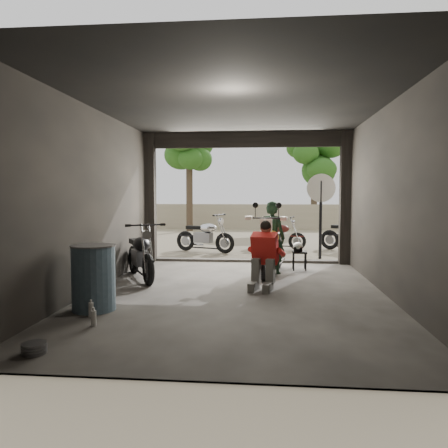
% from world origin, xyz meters
% --- Properties ---
extents(ground, '(80.00, 80.00, 0.00)m').
position_xyz_m(ground, '(0.00, 0.00, 0.00)').
color(ground, '#7A6D56').
rests_on(ground, ground).
extents(garage, '(7.00, 7.13, 3.20)m').
position_xyz_m(garage, '(0.00, 0.55, 1.28)').
color(garage, '#2D2B28').
rests_on(garage, ground).
extents(boundary_wall, '(18.00, 0.30, 1.20)m').
position_xyz_m(boundary_wall, '(0.00, 14.00, 0.60)').
color(boundary_wall, gray).
rests_on(boundary_wall, ground).
extents(tree_left, '(2.20, 2.20, 5.60)m').
position_xyz_m(tree_left, '(-3.00, 12.50, 3.99)').
color(tree_left, '#382B1E').
rests_on(tree_left, ground).
extents(tree_right, '(2.20, 2.20, 5.00)m').
position_xyz_m(tree_right, '(2.80, 14.00, 3.56)').
color(tree_right, '#382B1E').
rests_on(tree_right, ground).
extents(main_bike, '(1.16, 2.04, 1.28)m').
position_xyz_m(main_bike, '(0.62, 1.87, 0.64)').
color(main_bike, beige).
rests_on(main_bike, ground).
extents(left_bike, '(1.43, 1.83, 1.15)m').
position_xyz_m(left_bike, '(-2.00, 1.14, 0.58)').
color(left_bike, black).
rests_on(left_bike, ground).
extents(outside_bike_a, '(1.80, 1.25, 1.13)m').
position_xyz_m(outside_bike_a, '(-1.29, 5.30, 0.56)').
color(outside_bike_a, black).
rests_on(outside_bike_a, ground).
extents(outside_bike_b, '(1.60, 0.91, 1.02)m').
position_xyz_m(outside_bike_b, '(0.86, 6.12, 0.51)').
color(outside_bike_b, '#451410').
rests_on(outside_bike_b, ground).
extents(outside_bike_c, '(1.79, 1.48, 1.13)m').
position_xyz_m(outside_bike_c, '(3.02, 5.90, 0.57)').
color(outside_bike_c, black).
rests_on(outside_bike_c, ground).
extents(rider, '(0.67, 0.58, 1.56)m').
position_xyz_m(rider, '(0.63, 2.00, 0.78)').
color(rider, black).
rests_on(rider, ground).
extents(mechanic, '(0.76, 0.93, 1.19)m').
position_xyz_m(mechanic, '(0.45, 0.42, 0.59)').
color(mechanic, red).
rests_on(mechanic, ground).
extents(stool, '(0.32, 0.32, 0.44)m').
position_xyz_m(stool, '(1.24, 2.42, 0.37)').
color(stool, black).
rests_on(stool, ground).
extents(helmet, '(0.24, 0.25, 0.21)m').
position_xyz_m(helmet, '(1.20, 2.40, 0.54)').
color(helmet, white).
rests_on(helmet, stool).
extents(oil_drum, '(0.62, 0.62, 0.97)m').
position_xyz_m(oil_drum, '(-2.00, -1.24, 0.48)').
color(oil_drum, '#3F586B').
rests_on(oil_drum, ground).
extents(sign_post, '(0.75, 0.08, 2.24)m').
position_xyz_m(sign_post, '(1.92, 4.28, 1.49)').
color(sign_post, black).
rests_on(sign_post, ground).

